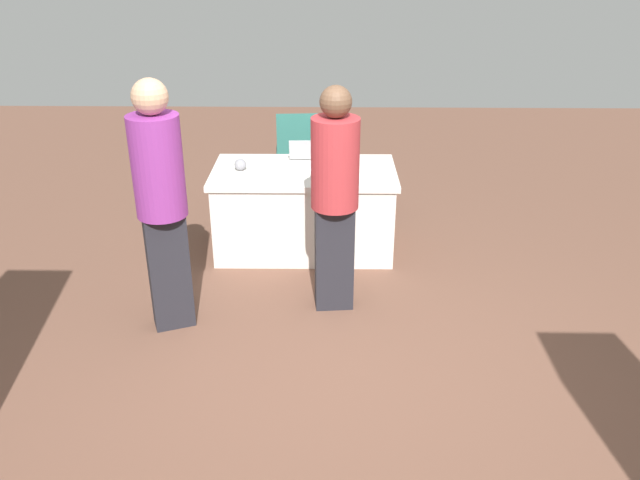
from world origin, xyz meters
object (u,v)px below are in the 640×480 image
table_foreground (304,209)px  laptop_silver (307,161)px  person_organiser (335,191)px  yarn_ball (240,165)px  scissors_red (347,168)px  chair_aisle (297,149)px  person_attendee_standing (161,196)px

table_foreground → laptop_silver: bearing=-100.3°
laptop_silver → person_organiser: bearing=100.8°
yarn_ball → scissors_red: bearing=-176.9°
table_foreground → laptop_silver: laptop_silver is taller
table_foreground → chair_aisle: 1.22m
person_organiser → scissors_red: (-0.11, -1.03, -0.19)m
chair_aisle → laptop_silver: chair_aisle is taller
laptop_silver → yarn_ball: laptop_silver is taller
table_foreground → yarn_ball: bearing=2.5°
person_attendee_standing → laptop_silver: person_attendee_standing is taller
table_foreground → chair_aisle: chair_aisle is taller
chair_aisle → scissors_red: size_ratio=5.33×
laptop_silver → person_attendee_standing: bearing=55.2°
table_foreground → yarn_ball: 0.69m
chair_aisle → laptop_silver: (-0.14, 1.08, 0.23)m
table_foreground → yarn_ball: size_ratio=15.74×
scissors_red → table_foreground: bearing=-51.1°
chair_aisle → yarn_ball: (0.43, 1.22, 0.24)m
person_attendee_standing → yarn_ball: 1.33m
person_organiser → yarn_ball: person_organiser is taller
chair_aisle → scissors_red: chair_aisle is taller
yarn_ball → scissors_red: 0.92m
person_attendee_standing → person_organiser: bearing=172.1°
person_attendee_standing → laptop_silver: size_ratio=5.48×
table_foreground → laptop_silver: (-0.02, -0.11, 0.41)m
person_attendee_standing → scissors_red: 1.85m
person_organiser → laptop_silver: person_organiser is taller
table_foreground → person_organiser: person_organiser is taller
chair_aisle → person_organiser: 2.27m
table_foreground → scissors_red: scissors_red is taller
laptop_silver → yarn_ball: bearing=12.4°
table_foreground → person_attendee_standing: bearing=54.8°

